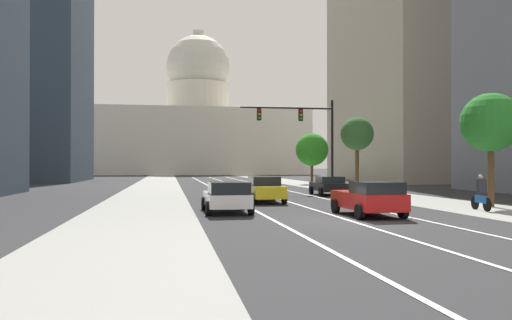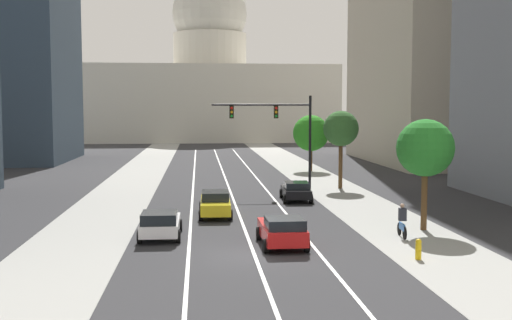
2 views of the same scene
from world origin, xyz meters
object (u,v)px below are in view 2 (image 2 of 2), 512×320
at_px(fire_hydrant, 418,249).
at_px(street_tree_far_right, 311,133).
at_px(car_white, 160,223).
at_px(car_yellow, 215,203).
at_px(cyclist, 402,221).
at_px(street_tree_mid_right, 341,129).
at_px(traffic_signal_mast, 281,125).
at_px(capitol_building, 210,89).
at_px(car_black, 296,190).
at_px(car_red, 282,230).
at_px(street_tree_near_right, 425,148).

height_order(fire_hydrant, street_tree_far_right, street_tree_far_right).
bearing_deg(car_white, street_tree_far_right, -22.52).
xyz_separation_m(car_yellow, car_white, (-2.90, -6.21, -0.03)).
bearing_deg(car_white, car_yellow, -24.95).
xyz_separation_m(car_white, street_tree_far_right, (13.44, 32.22, 3.15)).
xyz_separation_m(cyclist, street_tree_mid_right, (1.22, 18.99, 3.95)).
height_order(car_yellow, car_white, car_yellow).
distance_m(traffic_signal_mast, fire_hydrant, 22.43).
distance_m(capitol_building, street_tree_mid_right, 80.40).
xyz_separation_m(car_black, cyclist, (3.37, -12.84, 0.14)).
bearing_deg(car_white, traffic_signal_mast, -26.66).
relative_size(fire_hydrant, street_tree_mid_right, 0.15).
height_order(car_red, street_tree_mid_right, street_tree_mid_right).
bearing_deg(street_tree_near_right, cyclist, -134.92).
xyz_separation_m(capitol_building, fire_hydrant, (6.93, -103.22, -9.93)).
bearing_deg(car_yellow, car_black, -44.79).
height_order(fire_hydrant, street_tree_mid_right, street_tree_mid_right).
height_order(car_red, cyclist, cyclist).
relative_size(car_white, street_tree_mid_right, 0.66).
distance_m(car_yellow, car_black, 8.13).
relative_size(fire_hydrant, street_tree_far_right, 0.16).
height_order(cyclist, street_tree_mid_right, street_tree_mid_right).
distance_m(traffic_signal_mast, street_tree_mid_right, 5.42).
bearing_deg(cyclist, car_yellow, 55.80).
height_order(traffic_signal_mast, fire_hydrant, traffic_signal_mast).
bearing_deg(traffic_signal_mast, car_black, -83.25).
xyz_separation_m(cyclist, street_tree_far_right, (1.37, 33.16, 3.04)).
bearing_deg(cyclist, street_tree_far_right, 1.39).
distance_m(car_red, fire_hydrant, 6.27).
relative_size(car_red, traffic_signal_mast, 0.54).
xyz_separation_m(traffic_signal_mast, street_tree_mid_right, (5.10, 1.81, -0.40)).
bearing_deg(street_tree_near_right, car_white, -176.56).
xyz_separation_m(traffic_signal_mast, cyclist, (3.88, -17.18, -4.35)).
distance_m(car_white, fire_hydrant, 12.54).
bearing_deg(car_white, car_black, -36.08).
bearing_deg(fire_hydrant, car_black, 98.44).
relative_size(capitol_building, fire_hydrant, 52.92).
distance_m(cyclist, street_tree_far_right, 33.33).
bearing_deg(street_tree_near_right, street_tree_mid_right, 91.85).
relative_size(cyclist, street_tree_far_right, 0.30).
height_order(car_black, fire_hydrant, car_black).
distance_m(car_black, traffic_signal_mast, 6.26).
bearing_deg(street_tree_far_right, traffic_signal_mast, -108.17).
bearing_deg(car_white, cyclist, -94.35).
distance_m(capitol_building, cyclist, 99.46).
distance_m(car_red, street_tree_near_right, 9.38).
xyz_separation_m(capitol_building, car_white, (-4.36, -97.75, -9.65)).
bearing_deg(car_yellow, traffic_signal_mast, -27.03).
relative_size(fire_hydrant, street_tree_near_right, 0.15).
distance_m(capitol_building, street_tree_far_right, 66.48).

